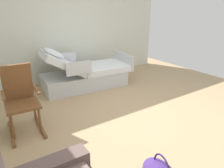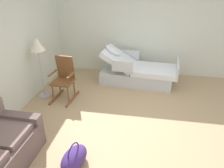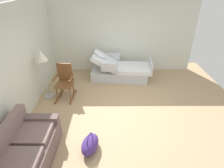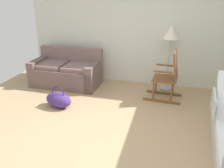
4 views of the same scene
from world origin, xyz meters
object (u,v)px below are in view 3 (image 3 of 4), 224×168
(rocking_chair, at_px, (65,81))
(duffel_bag, at_px, (90,144))
(floor_lamp, at_px, (41,59))
(hospital_bed, at_px, (120,70))
(couch, at_px, (25,153))

(rocking_chair, relative_size, duffel_bag, 1.70)
(floor_lamp, bearing_deg, duffel_bag, -144.17)
(hospital_bed, height_order, duffel_bag, hospital_bed)
(rocking_chair, height_order, duffel_bag, rocking_chair)
(floor_lamp, xyz_separation_m, duffel_bag, (-2.02, -1.46, -1.07))
(hospital_bed, xyz_separation_m, rocking_chair, (-1.16, 1.67, 0.20))
(rocking_chair, xyz_separation_m, floor_lamp, (-0.03, 0.54, 0.72))
(hospital_bed, bearing_deg, rocking_chair, 124.74)
(floor_lamp, bearing_deg, rocking_chair, -86.74)
(hospital_bed, xyz_separation_m, duffel_bag, (-3.21, 0.75, -0.15))
(floor_lamp, distance_m, duffel_bag, 2.72)
(couch, height_order, rocking_chair, rocking_chair)
(hospital_bed, distance_m, couch, 4.04)
(hospital_bed, distance_m, rocking_chair, 2.04)
(duffel_bag, bearing_deg, floor_lamp, 35.83)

